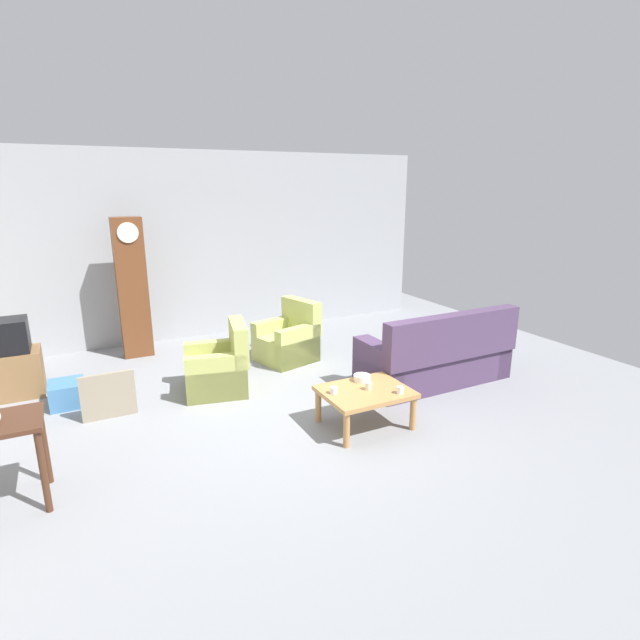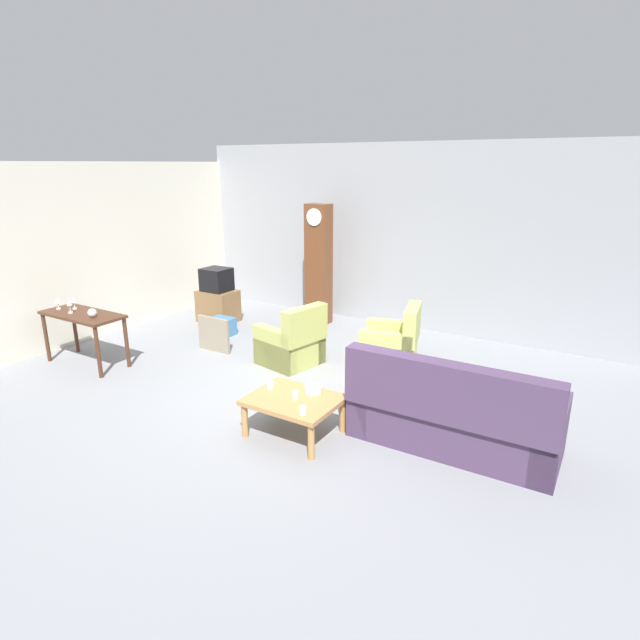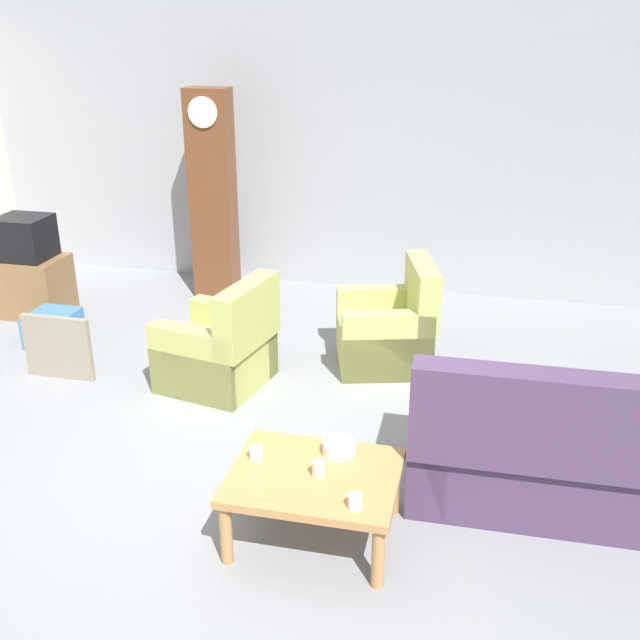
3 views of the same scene
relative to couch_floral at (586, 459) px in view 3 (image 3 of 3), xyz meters
name	(u,v)px [view 3 (image 3 of 3)]	position (x,y,z in m)	size (l,w,h in m)	color
ground_plane	(257,453)	(-2.13, 0.13, -0.35)	(10.40, 10.40, 0.00)	gray
garage_door_wall	(354,141)	(-2.13, 3.73, 1.25)	(8.40, 0.16, 3.20)	#9EA0A5
couch_floral	(586,459)	(0.00, 0.00, 0.00)	(2.11, 0.90, 1.04)	#4C3856
armchair_olive_near	(220,350)	(-2.73, 1.07, -0.05)	(0.93, 0.90, 0.92)	tan
armchair_olive_far	(389,331)	(-1.44, 1.76, -0.05)	(0.96, 0.94, 0.92)	#B4BD63
coffee_table_wood	(314,482)	(-1.54, -0.63, 0.02)	(0.96, 0.76, 0.43)	#B27F47
grandfather_clock	(213,196)	(-3.49, 3.05, 0.74)	(0.44, 0.30, 2.17)	brown
tv_stand_cabinet	(33,286)	(-5.12, 2.12, -0.06)	(0.68, 0.52, 0.59)	brown
tv_crt	(25,238)	(-5.12, 2.12, 0.45)	(0.48, 0.44, 0.42)	black
framed_picture_leaning	(58,347)	(-4.09, 0.88, -0.08)	(0.60, 0.05, 0.55)	gray
storage_box_blue	(53,328)	(-4.53, 1.49, -0.20)	(0.41, 0.44, 0.30)	teal
cup_white_porcelain	(355,502)	(-1.26, -0.89, 0.12)	(0.08, 0.08, 0.08)	white
cup_blue_rimmed	(256,453)	(-1.91, -0.56, 0.12)	(0.08, 0.08, 0.08)	silver
cup_cream_tall	(319,469)	(-1.51, -0.65, 0.13)	(0.08, 0.08, 0.09)	beige
bowl_white_stacked	(339,448)	(-1.44, -0.40, 0.12)	(0.20, 0.20, 0.07)	white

